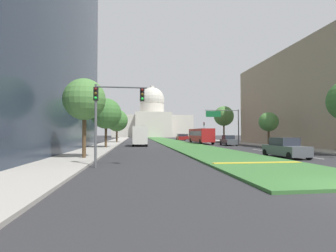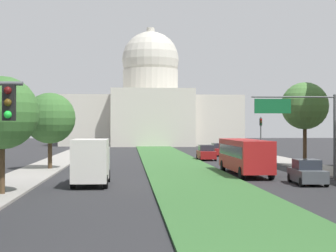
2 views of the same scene
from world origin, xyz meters
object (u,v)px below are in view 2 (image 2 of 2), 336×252
(sedan_far_horizon, at_px, (206,153))
(street_tree_left_mid, at_px, (2,113))
(capitol_building, at_px, (151,108))
(sedan_midblock, at_px, (307,173))
(sedan_very_far, at_px, (219,150))
(street_tree_right_far, at_px, (305,106))
(street_tree_left_far, at_px, (50,118))
(box_truck_delivery, at_px, (91,161))
(traffic_light_far_right, at_px, (261,133))
(overhead_guide_sign, at_px, (303,118))
(city_bus, at_px, (245,154))
(sedan_distant, at_px, (247,159))

(sedan_far_horizon, bearing_deg, street_tree_left_mid, -116.48)
(capitol_building, xyz_separation_m, sedan_midblock, (7.57, -85.36, -7.50))
(sedan_far_horizon, distance_m, sedan_very_far, 9.89)
(street_tree_right_far, distance_m, sedan_far_horizon, 16.08)
(street_tree_left_mid, xyz_separation_m, street_tree_left_far, (0.02, 19.43, -0.02))
(street_tree_left_far, height_order, box_truck_delivery, street_tree_left_far)
(traffic_light_far_right, bearing_deg, sedan_very_far, 104.43)
(traffic_light_far_right, relative_size, street_tree_right_far, 0.62)
(overhead_guide_sign, xyz_separation_m, street_tree_right_far, (4.11, 12.18, 1.39))
(traffic_light_far_right, distance_m, street_tree_left_mid, 38.61)
(sedan_very_far, xyz_separation_m, city_bus, (-2.76, -29.93, 0.94))
(street_tree_right_far, height_order, city_bus, street_tree_right_far)
(sedan_distant, xyz_separation_m, city_bus, (-2.43, -9.99, 1.00))
(street_tree_left_mid, bearing_deg, traffic_light_far_right, 53.73)
(street_tree_left_far, height_order, city_bus, street_tree_left_far)
(street_tree_left_far, xyz_separation_m, sedan_far_horizon, (16.68, 14.09, -3.97))
(street_tree_left_mid, relative_size, sedan_far_horizon, 1.55)
(box_truck_delivery, bearing_deg, sedan_far_horizon, 66.97)
(street_tree_left_mid, bearing_deg, sedan_very_far, 65.24)
(overhead_guide_sign, distance_m, box_truck_delivery, 16.30)
(overhead_guide_sign, relative_size, sedan_very_far, 1.37)
(traffic_light_far_right, xyz_separation_m, street_tree_left_mid, (-22.82, -31.11, 1.53))
(sedan_distant, distance_m, sedan_far_horizon, 10.90)
(street_tree_right_far, height_order, sedan_very_far, street_tree_right_far)
(traffic_light_far_right, relative_size, box_truck_delivery, 0.81)
(sedan_far_horizon, bearing_deg, traffic_light_far_right, -21.45)
(sedan_far_horizon, height_order, sedan_very_far, sedan_far_horizon)
(sedan_very_far, distance_m, city_bus, 30.07)
(street_tree_left_far, xyz_separation_m, city_bus, (17.01, -6.45, -3.05))
(overhead_guide_sign, height_order, sedan_distant, overhead_guide_sign)
(overhead_guide_sign, bearing_deg, sedan_far_horizon, 98.71)
(traffic_light_far_right, distance_m, street_tree_left_far, 25.67)
(sedan_very_far, height_order, box_truck_delivery, box_truck_delivery)
(sedan_far_horizon, bearing_deg, box_truck_delivery, -113.03)
(overhead_guide_sign, xyz_separation_m, street_tree_left_mid, (-20.54, -8.38, 0.15))
(sedan_very_far, bearing_deg, city_bus, -95.27)
(capitol_building, height_order, sedan_midblock, capitol_building)
(overhead_guide_sign, distance_m, sedan_midblock, 5.07)
(sedan_midblock, xyz_separation_m, sedan_far_horizon, (-3.13, 28.34, 0.04))
(traffic_light_far_right, height_order, sedan_distant, traffic_light_far_right)
(sedan_midblock, height_order, sedan_distant, sedan_midblock)
(sedan_far_horizon, relative_size, box_truck_delivery, 0.71)
(box_truck_delivery, bearing_deg, street_tree_left_far, 108.91)
(street_tree_left_mid, bearing_deg, sedan_far_horizon, 63.52)
(street_tree_left_mid, height_order, street_tree_right_far, street_tree_right_far)
(overhead_guide_sign, height_order, sedan_midblock, overhead_guide_sign)
(street_tree_left_mid, height_order, sedan_far_horizon, street_tree_left_mid)
(street_tree_left_mid, distance_m, sedan_distant, 30.38)
(sedan_far_horizon, xyz_separation_m, box_truck_delivery, (-11.91, -28.01, 0.82))
(traffic_light_far_right, xyz_separation_m, sedan_midblock, (-3.00, -25.93, -2.50))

